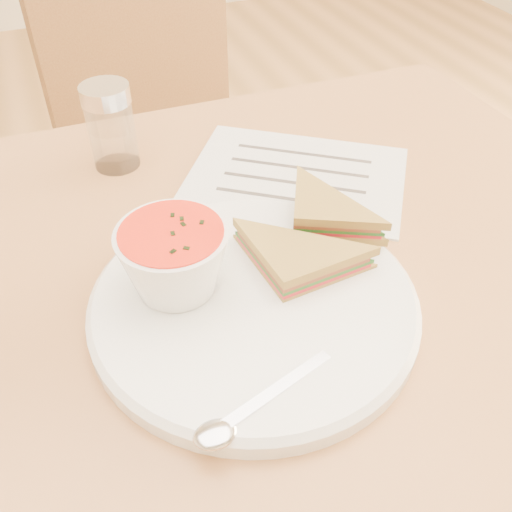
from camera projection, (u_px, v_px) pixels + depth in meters
name	position (u px, v px, depth m)	size (l,w,h in m)	color
dining_table	(227.00, 444.00, 0.86)	(1.00, 0.70, 0.75)	brown
chair_far	(196.00, 209.00, 1.19)	(0.39, 0.39, 0.88)	brown
plate	(254.00, 304.00, 0.55)	(0.31, 0.31, 0.02)	white
soup_bowl	(175.00, 263.00, 0.53)	(0.10, 0.10, 0.07)	white
sandwich_half_a	(283.00, 295.00, 0.52)	(0.11, 0.11, 0.03)	olive
sandwich_half_b	(293.00, 230.00, 0.58)	(0.10, 0.10, 0.03)	olive
spoon	(267.00, 397.00, 0.45)	(0.17, 0.03, 0.01)	silver
paper_menu	(296.00, 176.00, 0.72)	(0.27, 0.20, 0.00)	silver
condiment_shaker	(111.00, 127.00, 0.71)	(0.06, 0.06, 0.11)	silver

